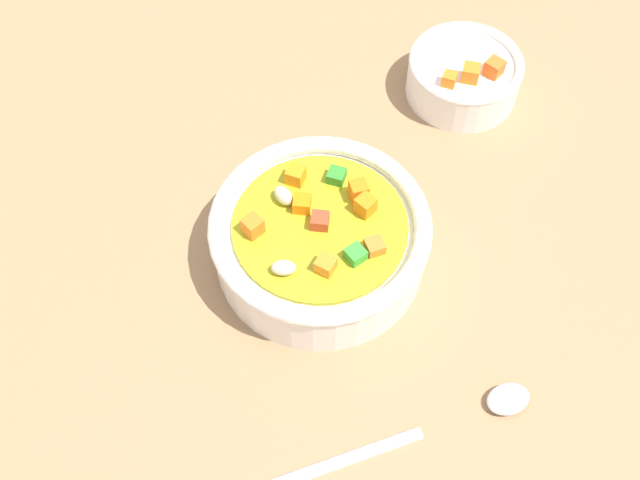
# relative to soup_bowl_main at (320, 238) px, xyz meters

# --- Properties ---
(ground_plane) EXTENTS (1.40, 1.40, 0.02)m
(ground_plane) POSITION_rel_soup_bowl_main_xyz_m (-0.00, -0.00, -0.04)
(ground_plane) COLOR #9E754F
(soup_bowl_main) EXTENTS (0.16, 0.16, 0.06)m
(soup_bowl_main) POSITION_rel_soup_bowl_main_xyz_m (0.00, 0.00, 0.00)
(soup_bowl_main) COLOR white
(soup_bowl_main) RESTS_ON ground_plane
(spoon) EXTENTS (0.19, 0.09, 0.01)m
(spoon) POSITION_rel_soup_bowl_main_xyz_m (-0.04, -0.14, -0.02)
(spoon) COLOR silver
(spoon) RESTS_ON ground_plane
(side_bowl_small) EXTENTS (0.10, 0.10, 0.05)m
(side_bowl_small) POSITION_rel_soup_bowl_main_xyz_m (0.21, 0.05, -0.01)
(side_bowl_small) COLOR white
(side_bowl_small) RESTS_ON ground_plane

